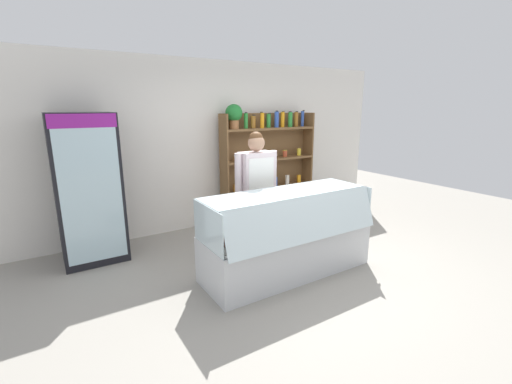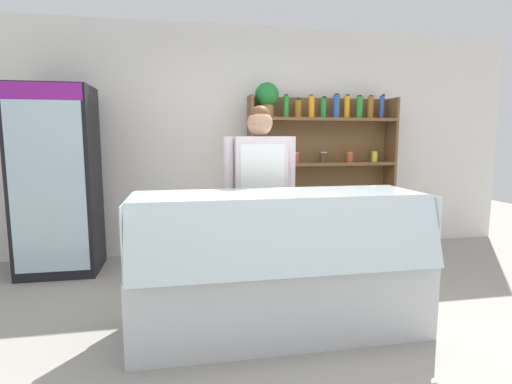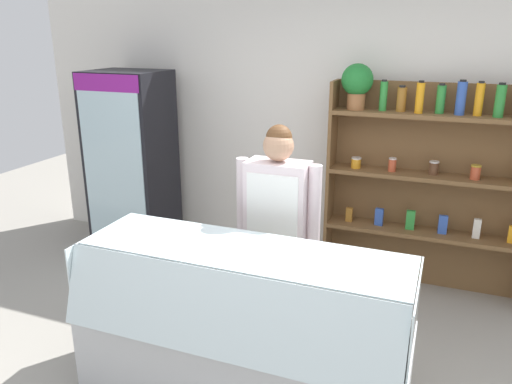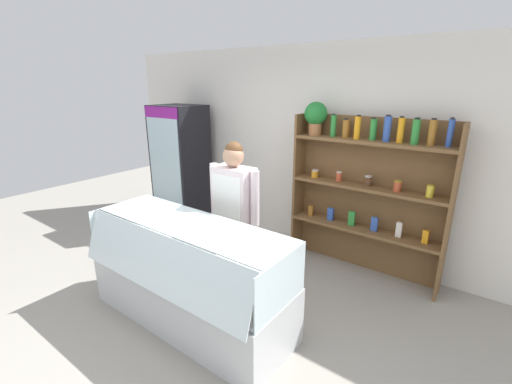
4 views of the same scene
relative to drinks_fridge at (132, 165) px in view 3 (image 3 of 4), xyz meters
name	(u,v)px [view 3 (image 3 of 4)]	position (x,y,z in m)	size (l,w,h in m)	color
back_wall	(348,133)	(2.12, 0.52, 0.40)	(6.80, 0.10, 2.70)	white
drinks_fridge	(132,165)	(0.00, 0.00, 0.00)	(0.76, 0.64, 1.91)	black
shelving_unit	(423,168)	(2.84, 0.25, 0.18)	(1.78, 0.29, 2.02)	brown
deli_display_case	(241,351)	(1.92, -1.66, -0.64)	(2.07, 0.80, 1.01)	silver
shop_clerk	(277,217)	(1.92, -0.97, 0.03)	(0.64, 0.25, 1.67)	#4C4233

